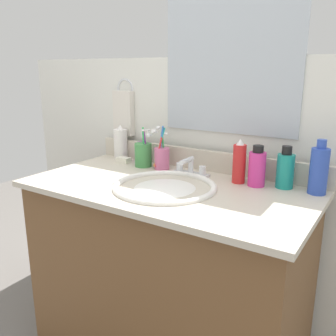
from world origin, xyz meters
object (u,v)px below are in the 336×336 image
(bottle_mouthwash_teal, at_px, (285,170))
(hand_towel, at_px, (124,113))
(bottle_gel_clear, at_px, (258,166))
(faucet, at_px, (190,169))
(cup_green, at_px, (143,154))
(soap_bar, at_px, (124,160))
(bottle_cream_purple, at_px, (141,152))
(bottle_lotion_white, at_px, (121,143))
(bottle_spray_red, at_px, (239,163))
(bottle_soap_pink, at_px, (257,168))
(cup_pink, at_px, (162,157))
(bottle_shampoo_blue, at_px, (319,170))

(bottle_mouthwash_teal, bearing_deg, hand_towel, 174.30)
(bottle_gel_clear, bearing_deg, faucet, -160.31)
(faucet, height_order, bottle_mouthwash_teal, bottle_mouthwash_teal)
(cup_green, xyz_separation_m, soap_bar, (-0.12, 0.01, -0.05))
(hand_towel, xyz_separation_m, faucet, (0.46, -0.14, -0.19))
(bottle_mouthwash_teal, bearing_deg, cup_green, -176.92)
(faucet, bearing_deg, bottle_gel_clear, 19.69)
(bottle_cream_purple, bearing_deg, bottle_gel_clear, 0.22)
(bottle_mouthwash_teal, xyz_separation_m, soap_bar, (-0.76, -0.03, -0.06))
(bottle_lotion_white, xyz_separation_m, bottle_spray_red, (0.65, -0.06, 0.00))
(bottle_gel_clear, bearing_deg, soap_bar, -174.10)
(bottle_spray_red, xyz_separation_m, bottle_soap_pink, (0.07, -0.00, -0.01))
(bottle_gel_clear, xyz_separation_m, soap_bar, (-0.64, -0.07, -0.05))
(bottle_mouthwash_teal, height_order, cup_pink, cup_pink)
(hand_towel, height_order, bottle_spray_red, hand_towel)
(cup_pink, bearing_deg, hand_towel, 159.94)
(hand_towel, relative_size, cup_green, 1.20)
(bottle_lotion_white, distance_m, bottle_mouthwash_teal, 0.82)
(bottle_cream_purple, bearing_deg, faucet, -15.54)
(faucet, xyz_separation_m, bottle_cream_purple, (-0.33, 0.09, 0.02))
(bottle_lotion_white, height_order, bottle_gel_clear, bottle_lotion_white)
(faucet, height_order, bottle_soap_pink, bottle_soap_pink)
(bottle_lotion_white, bearing_deg, bottle_soap_pink, -4.95)
(cup_green, bearing_deg, bottle_gel_clear, 8.03)
(soap_bar, bearing_deg, bottle_mouthwash_teal, 2.08)
(bottle_shampoo_blue, distance_m, bottle_gel_clear, 0.24)
(cup_pink, height_order, soap_bar, cup_pink)
(cup_green, bearing_deg, bottle_lotion_white, 161.60)
(bottle_soap_pink, bearing_deg, faucet, -176.13)
(bottle_soap_pink, distance_m, bottle_shampoo_blue, 0.22)
(hand_towel, distance_m, bottle_spray_red, 0.70)
(bottle_lotion_white, bearing_deg, bottle_spray_red, -5.34)
(bottle_shampoo_blue, bearing_deg, bottle_cream_purple, 177.14)
(bottle_spray_red, distance_m, bottle_shampoo_blue, 0.29)
(bottle_soap_pink, relative_size, bottle_shampoo_blue, 0.80)
(bottle_mouthwash_teal, bearing_deg, faucet, -171.86)
(bottle_shampoo_blue, bearing_deg, bottle_spray_red, -174.35)
(bottle_gel_clear, bearing_deg, hand_towel, 176.41)
(bottle_mouthwash_teal, distance_m, soap_bar, 0.76)
(bottle_gel_clear, distance_m, soap_bar, 0.65)
(bottle_cream_purple, distance_m, bottle_shampoo_blue, 0.82)
(bottle_mouthwash_teal, relative_size, bottle_gel_clear, 1.27)
(cup_green, bearing_deg, bottle_spray_red, 0.13)
(hand_towel, distance_m, cup_green, 0.29)
(faucet, height_order, cup_green, cup_green)
(bottle_lotion_white, relative_size, bottle_soap_pink, 1.08)
(hand_towel, height_order, bottle_gel_clear, hand_towel)
(faucet, distance_m, soap_bar, 0.38)
(bottle_spray_red, height_order, cup_pink, cup_pink)
(hand_towel, bearing_deg, bottle_lotion_white, -69.45)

